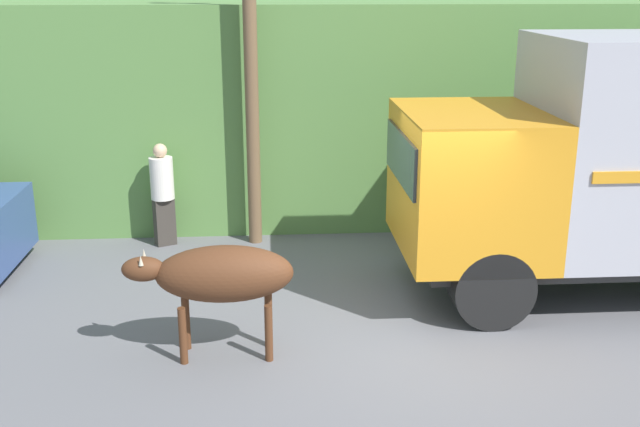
# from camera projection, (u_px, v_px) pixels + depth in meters

# --- Properties ---
(ground_plane) EXTENTS (60.00, 60.00, 0.00)m
(ground_plane) POSITION_uv_depth(u_px,v_px,m) (398.00, 330.00, 9.22)
(ground_plane) COLOR slate
(hillside_embankment) EXTENTS (32.00, 5.61, 3.76)m
(hillside_embankment) POSITION_uv_depth(u_px,v_px,m) (346.00, 98.00, 14.87)
(hillside_embankment) COLOR #568442
(hillside_embankment) RESTS_ON ground_plane
(building_backdrop) EXTENTS (4.63, 2.70, 3.08)m
(building_backdrop) POSITION_uv_depth(u_px,v_px,m) (213.00, 129.00, 13.46)
(building_backdrop) COLOR #8CC69E
(building_backdrop) RESTS_ON ground_plane
(brown_cow) EXTENTS (1.90, 0.64, 1.32)m
(brown_cow) POSITION_uv_depth(u_px,v_px,m) (220.00, 275.00, 8.32)
(brown_cow) COLOR #512D19
(brown_cow) RESTS_ON ground_plane
(pedestrian_on_hill) EXTENTS (0.50, 0.50, 1.67)m
(pedestrian_on_hill) POSITION_uv_depth(u_px,v_px,m) (163.00, 191.00, 11.95)
(pedestrian_on_hill) COLOR #38332D
(pedestrian_on_hill) RESTS_ON ground_plane
(utility_pole) EXTENTS (0.90, 0.21, 6.18)m
(utility_pole) POSITION_uv_depth(u_px,v_px,m) (250.00, 43.00, 11.39)
(utility_pole) COLOR brown
(utility_pole) RESTS_ON ground_plane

